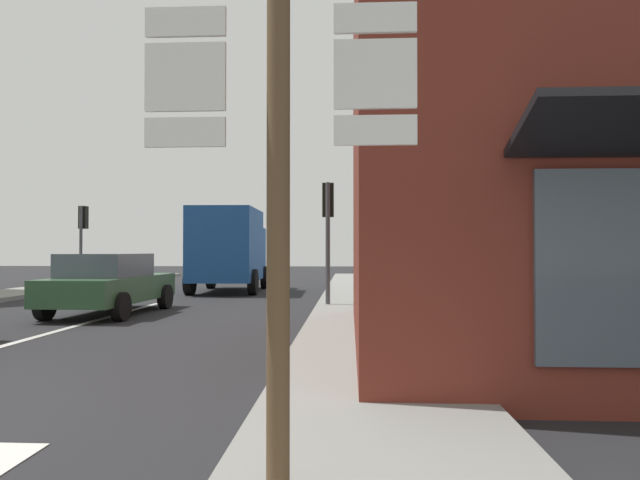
% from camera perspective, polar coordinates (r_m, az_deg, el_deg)
% --- Properties ---
extents(ground_plane, '(80.00, 80.00, 0.00)m').
position_cam_1_polar(ground_plane, '(15.51, -18.33, -6.73)').
color(ground_plane, '#232326').
extents(sidewalk_right, '(2.25, 44.00, 0.14)m').
position_cam_1_polar(sidewalk_right, '(12.47, 4.16, -7.87)').
color(sidewalk_right, gray).
rests_on(sidewalk_right, ground).
extents(lane_centre_stripe, '(0.16, 12.00, 0.01)m').
position_cam_1_polar(lane_centre_stripe, '(11.89, -25.42, -8.42)').
color(lane_centre_stripe, silver).
rests_on(lane_centre_stripe, ground).
extents(sedan_far, '(2.09, 4.26, 1.47)m').
position_cam_1_polar(sedan_far, '(14.78, -20.29, -4.04)').
color(sedan_far, '#2D5133').
rests_on(sedan_far, ground).
extents(delivery_truck, '(2.59, 5.05, 3.05)m').
position_cam_1_polar(delivery_truck, '(21.48, -9.04, -0.75)').
color(delivery_truck, '#19478C').
rests_on(delivery_truck, ground).
extents(route_sign_post, '(1.66, 0.14, 3.20)m').
position_cam_1_polar(route_sign_post, '(3.44, -4.15, 4.84)').
color(route_sign_post, brown).
rests_on(route_sign_post, ground).
extents(traffic_light_far_left, '(0.30, 0.49, 3.31)m').
position_cam_1_polar(traffic_light_far_left, '(24.59, -22.61, 1.15)').
color(traffic_light_far_left, '#47474C').
rests_on(traffic_light_far_left, ground).
extents(traffic_light_near_right, '(0.30, 0.49, 3.34)m').
position_cam_1_polar(traffic_light_near_right, '(15.16, 0.81, 2.45)').
color(traffic_light_near_right, '#47474C').
rests_on(traffic_light_near_right, ground).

